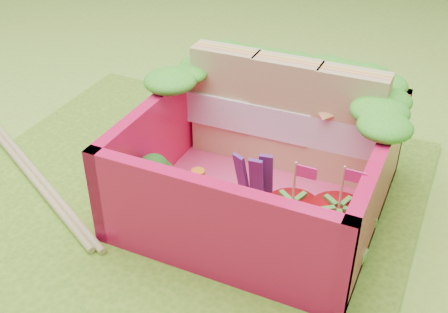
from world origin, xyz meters
The scene contains 13 objects.
ground centered at (0.00, 0.00, 0.00)m, with size 14.00×14.00×0.00m, color #87B633.
placemat centered at (0.00, 0.00, 0.01)m, with size 2.60×2.60×0.03m, color #588E20.
bento_floor centered at (0.44, 0.23, 0.06)m, with size 1.30×1.30×0.05m, color #E33A72.
bento_box centered at (0.44, 0.23, 0.31)m, with size 1.30×1.30×0.55m.
lettuce_ruffle centered at (0.44, 0.70, 0.64)m, with size 1.43×0.76×0.11m.
sandwich_stack centered at (0.44, 0.58, 0.41)m, with size 1.23×0.20×0.68m.
broccoli centered at (-0.05, -0.08, 0.26)m, with size 0.31×0.31×0.26m.
carrot_sticks centered at (0.16, -0.08, 0.21)m, with size 0.18×0.09×0.29m.
purple_wedges centered at (0.47, 0.08, 0.27)m, with size 0.17×0.10×0.38m.
strawberry_left centered at (0.72, -0.09, 0.22)m, with size 0.26×0.26×0.50m.
strawberry_right centered at (0.94, -0.06, 0.22)m, with size 0.28×0.28×0.52m.
snap_peas centered at (0.77, 0.03, 0.11)m, with size 0.64×0.51×0.05m.
chopsticks centered at (-1.12, 0.01, 0.05)m, with size 2.03×1.09×0.04m.
Camera 1 is at (1.30, -2.13, 2.01)m, focal length 45.00 mm.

